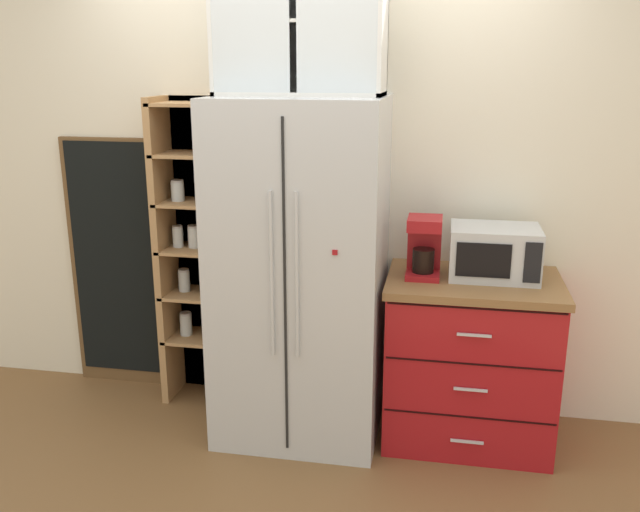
# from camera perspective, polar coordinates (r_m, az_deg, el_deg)

# --- Properties ---
(ground_plane) EXTENTS (10.49, 10.49, 0.00)m
(ground_plane) POSITION_cam_1_polar(r_m,az_deg,el_deg) (3.87, -1.49, -13.99)
(ground_plane) COLOR brown
(wall_back_cream) EXTENTS (4.81, 0.10, 2.55)m
(wall_back_cream) POSITION_cam_1_polar(r_m,az_deg,el_deg) (3.80, -0.35, 6.02)
(wall_back_cream) COLOR silver
(wall_back_cream) RESTS_ON ground
(refrigerator) EXTENTS (0.84, 0.73, 1.78)m
(refrigerator) POSITION_cam_1_polar(r_m,az_deg,el_deg) (3.50, -1.61, -1.32)
(refrigerator) COLOR silver
(refrigerator) RESTS_ON ground
(pantry_shelf_column) EXTENTS (0.44, 0.31, 1.76)m
(pantry_shelf_column) POSITION_cam_1_polar(r_m,az_deg,el_deg) (3.94, -10.23, 0.57)
(pantry_shelf_column) COLOR brown
(pantry_shelf_column) RESTS_ON ground
(counter_cabinet) EXTENTS (0.87, 0.63, 0.89)m
(counter_cabinet) POSITION_cam_1_polar(r_m,az_deg,el_deg) (3.65, 12.50, -8.49)
(counter_cabinet) COLOR #A8161C
(counter_cabinet) RESTS_ON ground
(microwave) EXTENTS (0.44, 0.33, 0.26)m
(microwave) POSITION_cam_1_polar(r_m,az_deg,el_deg) (3.51, 14.51, 0.32)
(microwave) COLOR silver
(microwave) RESTS_ON counter_cabinet
(coffee_maker) EXTENTS (0.17, 0.20, 0.31)m
(coffee_maker) POSITION_cam_1_polar(r_m,az_deg,el_deg) (3.45, 8.79, 0.83)
(coffee_maker) COLOR #A8161C
(coffee_maker) RESTS_ON counter_cabinet
(mug_charcoal) EXTENTS (0.12, 0.09, 0.09)m
(mug_charcoal) POSITION_cam_1_polar(r_m,az_deg,el_deg) (3.52, 12.98, -0.94)
(mug_charcoal) COLOR #2D2D33
(mug_charcoal) RESTS_ON counter_cabinet
(mug_cream) EXTENTS (0.11, 0.07, 0.10)m
(mug_cream) POSITION_cam_1_polar(r_m,az_deg,el_deg) (3.44, 13.03, -1.32)
(mug_cream) COLOR silver
(mug_cream) RESTS_ON counter_cabinet
(bottle_cobalt) EXTENTS (0.07, 0.07, 0.24)m
(bottle_cobalt) POSITION_cam_1_polar(r_m,az_deg,el_deg) (3.52, 13.00, 0.07)
(bottle_cobalt) COLOR navy
(bottle_cobalt) RESTS_ON counter_cabinet
(upper_cabinet) EXTENTS (0.81, 0.32, 0.68)m
(upper_cabinet) POSITION_cam_1_polar(r_m,az_deg,el_deg) (3.40, -1.60, 19.09)
(upper_cabinet) COLOR silver
(upper_cabinet) RESTS_ON refrigerator
(chalkboard_menu) EXTENTS (0.60, 0.04, 1.52)m
(chalkboard_menu) POSITION_cam_1_polar(r_m,az_deg,el_deg) (4.24, -16.72, -0.66)
(chalkboard_menu) COLOR brown
(chalkboard_menu) RESTS_ON ground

